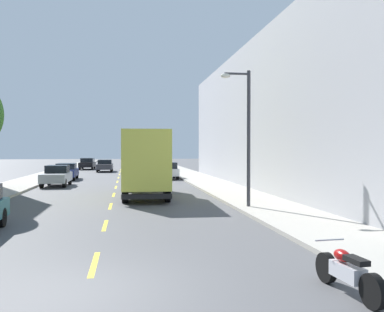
{
  "coord_description": "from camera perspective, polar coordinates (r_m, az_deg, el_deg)",
  "views": [
    {
      "loc": [
        0.75,
        -7.93,
        2.67
      ],
      "look_at": [
        5.93,
        25.16,
        2.13
      ],
      "focal_mm": 39.2,
      "sensor_mm": 36.0,
      "label": 1
    }
  ],
  "objects": [
    {
      "name": "ground_plane",
      "position": [
        38.03,
        -10.02,
        -3.12
      ],
      "size": [
        160.0,
        160.0,
        0.0
      ],
      "primitive_type": "plane",
      "color": "#4C4C4F"
    },
    {
      "name": "sidewalk_left",
      "position": [
        36.87,
        -21.2,
        -3.19
      ],
      "size": [
        3.2,
        120.0,
        0.14
      ],
      "primitive_type": "cube",
      "color": "#A39E93",
      "rests_on": "ground_plane"
    },
    {
      "name": "sidewalk_right",
      "position": [
        36.58,
        1.12,
        -3.16
      ],
      "size": [
        3.2,
        120.0,
        0.14
      ],
      "primitive_type": "cube",
      "color": "#A39E93",
      "rests_on": "ground_plane"
    },
    {
      "name": "lane_centerline_dashes",
      "position": [
        32.55,
        -10.21,
        -3.8
      ],
      "size": [
        0.14,
        47.2,
        0.01
      ],
      "color": "yellow",
      "rests_on": "ground_plane"
    },
    {
      "name": "apartment_block_opposite",
      "position": [
        30.87,
        16.0,
        5.0
      ],
      "size": [
        10.0,
        36.0,
        9.78
      ],
      "primitive_type": "cube",
      "color": "#A8A8AD",
      "rests_on": "ground_plane"
    },
    {
      "name": "street_lamp",
      "position": [
        18.7,
        7.22,
        3.97
      ],
      "size": [
        1.35,
        0.28,
        6.01
      ],
      "color": "#38383D",
      "rests_on": "sidewalk_right"
    },
    {
      "name": "delivery_box_truck",
      "position": [
        23.42,
        -6.34,
        -0.67
      ],
      "size": [
        2.6,
        7.78,
        3.64
      ],
      "color": "#D8D84C",
      "rests_on": "ground_plane"
    },
    {
      "name": "parked_suv_champagne",
      "position": [
        54.68,
        -5.13,
        -0.85
      ],
      "size": [
        1.99,
        4.82,
        1.93
      ],
      "color": "tan",
      "rests_on": "ground_plane"
    },
    {
      "name": "parked_hatchback_silver",
      "position": [
        31.93,
        -17.94,
        -2.56
      ],
      "size": [
        1.76,
        4.01,
        1.5
      ],
      "color": "#B2B5BA",
      "rests_on": "ground_plane"
    },
    {
      "name": "parked_wagon_black",
      "position": [
        57.66,
        -14.04,
        -0.97
      ],
      "size": [
        1.89,
        4.73,
        1.5
      ],
      "color": "black",
      "rests_on": "ground_plane"
    },
    {
      "name": "parked_sedan_navy",
      "position": [
        38.45,
        -16.74,
        -1.99
      ],
      "size": [
        1.91,
        4.54,
        1.43
      ],
      "color": "navy",
      "rests_on": "ground_plane"
    },
    {
      "name": "parked_hatchback_white",
      "position": [
        37.86,
        -3.35,
        -1.98
      ],
      "size": [
        1.76,
        4.01,
        1.5
      ],
      "color": "silver",
      "rests_on": "ground_plane"
    },
    {
      "name": "moving_charcoal_sedan",
      "position": [
        51.02,
        -11.76,
        -1.26
      ],
      "size": [
        1.8,
        4.5,
        1.43
      ],
      "color": "#333338",
      "rests_on": "ground_plane"
    },
    {
      "name": "parked_motorcycle",
      "position": [
        8.47,
        20.37,
        -14.61
      ],
      "size": [
        0.62,
        2.05,
        0.9
      ],
      "color": "black",
      "rests_on": "ground_plane"
    }
  ]
}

